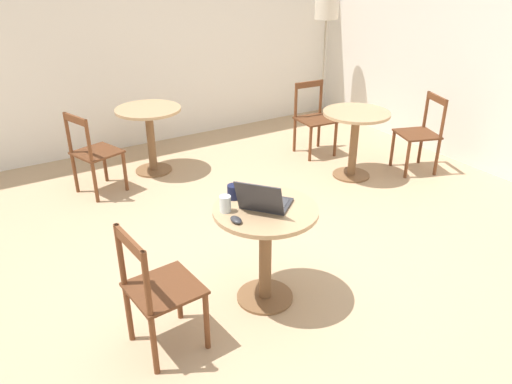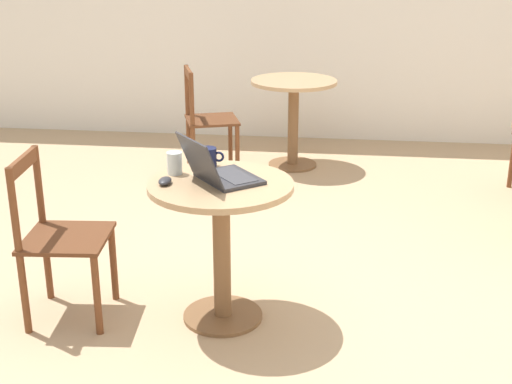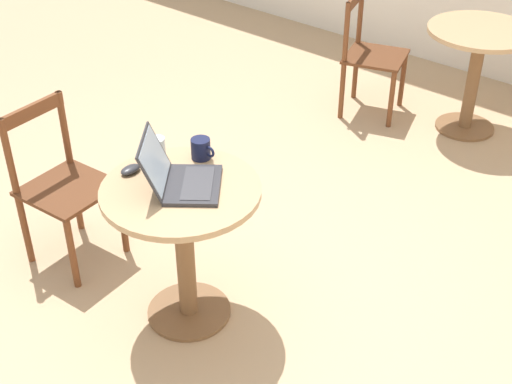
{
  "view_description": "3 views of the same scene",
  "coord_description": "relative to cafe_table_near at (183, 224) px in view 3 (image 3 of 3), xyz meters",
  "views": [
    {
      "loc": [
        -1.69,
        -2.67,
        2.26
      ],
      "look_at": [
        -0.03,
        0.01,
        0.72
      ],
      "focal_mm": 35.0,
      "sensor_mm": 36.0,
      "label": 1
    },
    {
      "loc": [
        0.44,
        -3.4,
        1.84
      ],
      "look_at": [
        0.01,
        0.09,
        0.56
      ],
      "focal_mm": 50.0,
      "sensor_mm": 36.0,
      "label": 2
    },
    {
      "loc": [
        1.78,
        -1.98,
        2.42
      ],
      "look_at": [
        0.03,
        0.08,
        0.59
      ],
      "focal_mm": 50.0,
      "sensor_mm": 36.0,
      "label": 3
    }
  ],
  "objects": [
    {
      "name": "chair_far_left",
      "position": [
        -0.52,
        2.34,
        -0.11
      ],
      "size": [
        0.51,
        0.51,
        0.85
      ],
      "color": "brown",
      "rests_on": "ground_plane"
    },
    {
      "name": "drinking_glass",
      "position": [
        -0.24,
        0.1,
        0.25
      ],
      "size": [
        0.07,
        0.07,
        0.11
      ],
      "color": "silver",
      "rests_on": "cafe_table_near"
    },
    {
      "name": "ground_plane",
      "position": [
        0.11,
        0.25,
        -0.54
      ],
      "size": [
        16.0,
        16.0,
        0.0
      ],
      "primitive_type": "plane",
      "color": "tan"
    },
    {
      "name": "mouse",
      "position": [
        -0.26,
        -0.06,
        0.21
      ],
      "size": [
        0.06,
        0.1,
        0.03
      ],
      "color": "#2D2D33",
      "rests_on": "cafe_table_near"
    },
    {
      "name": "mug",
      "position": [
        -0.1,
        0.24,
        0.24
      ],
      "size": [
        0.13,
        0.09,
        0.1
      ],
      "color": "#141938",
      "rests_on": "cafe_table_near"
    },
    {
      "name": "laptop",
      "position": [
        -0.0,
        0.01,
        0.24
      ],
      "size": [
        0.44,
        0.44,
        0.23
      ],
      "color": "#2D2D33",
      "rests_on": "cafe_table_near"
    },
    {
      "name": "chair_near_left",
      "position": [
        -0.8,
        -0.07,
        -0.11
      ],
      "size": [
        0.44,
        0.44,
        0.85
      ],
      "color": "brown",
      "rests_on": "ground_plane"
    },
    {
      "name": "cafe_table_near",
      "position": [
        0.0,
        0.0,
        0.0
      ],
      "size": [
        0.7,
        0.7,
        0.73
      ],
      "color": "brown",
      "rests_on": "ground_plane"
    },
    {
      "name": "cafe_table_far",
      "position": [
        0.16,
        2.57,
        0.0
      ],
      "size": [
        0.7,
        0.7,
        0.73
      ],
      "color": "brown",
      "rests_on": "ground_plane"
    }
  ]
}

